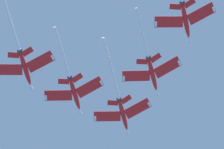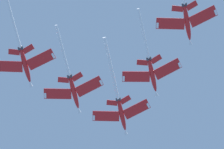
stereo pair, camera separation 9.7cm
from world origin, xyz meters
name	(u,v)px [view 2 (the right image)]	position (x,y,z in m)	size (l,w,h in m)	color
jet_lead	(118,100)	(-20.69, 0.08, 168.38)	(23.23, 28.69, 12.42)	red
jet_left_wing	(72,84)	(-27.25, -14.78, 164.70)	(20.73, 25.14, 11.39)	red
jet_right_wing	(151,67)	(-5.52, -0.12, 164.13)	(20.31, 24.82, 11.02)	red
jet_left_outer	(22,53)	(-30.85, -32.67, 160.25)	(23.31, 28.38, 12.60)	red
jet_right_outer	(185,8)	(14.82, -5.41, 158.68)	(22.71, 27.69, 12.40)	red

